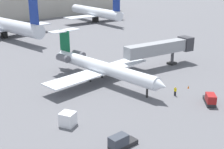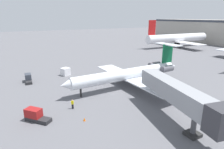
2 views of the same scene
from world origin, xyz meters
name	(u,v)px [view 1 (image 1 of 2)]	position (x,y,z in m)	size (l,w,h in m)	color
ground_plane	(120,86)	(0.00, 0.00, -0.05)	(400.00, 400.00, 0.10)	#5B5B60
regional_jet	(99,66)	(-1.10, 4.73, 3.04)	(24.52, 30.03, 8.80)	silver
jet_bridge	(164,48)	(15.85, 1.80, 4.43)	(18.44, 6.49, 6.10)	gray
ground_crew_marshaller	(175,91)	(3.44, -10.25, 0.86)	(0.39, 0.47, 1.69)	black
baggage_tug_lead	(121,143)	(-15.43, -15.27, 0.84)	(4.07, 1.61, 1.90)	#262628
baggage_tug_trailing	(210,100)	(4.59, -16.34, 0.84)	(3.95, 3.67, 1.90)	#262628
cargo_container_uld	(68,119)	(-16.61, -5.86, 1.00)	(2.58, 2.64, 2.00)	silver
traffic_cone_near	(188,87)	(8.20, -9.95, 0.28)	(0.36, 0.36, 0.55)	orange
parked_airliner_west_mid	(3,25)	(3.40, 56.21, 4.35)	(33.80, 40.02, 13.51)	silver
parked_airliner_centre	(96,12)	(45.32, 59.13, 4.13)	(27.69, 32.59, 13.05)	silver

